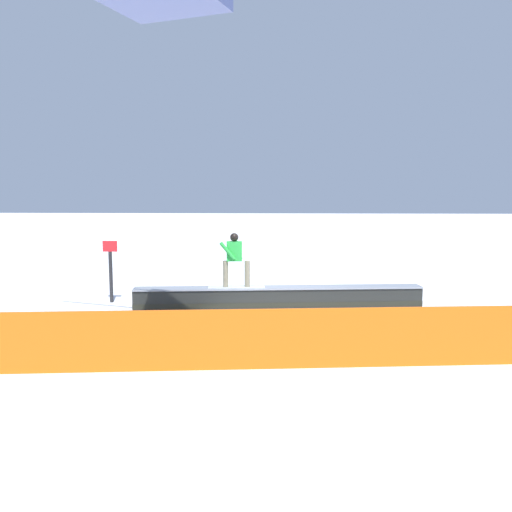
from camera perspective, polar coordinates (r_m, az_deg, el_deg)
The scene contains 5 objects.
ground_plane at distance 14.28m, azimuth 2.44°, elevation -5.59°, with size 120.00×120.00×0.00m, color white.
grind_box at distance 14.23m, azimuth 2.45°, elevation -4.57°, with size 7.66×1.32×0.58m.
snowboarder at distance 13.98m, azimuth -2.28°, elevation -0.21°, with size 1.51×0.47×1.44m.
safety_fence at distance 9.44m, azimuth 2.38°, elevation -8.85°, with size 9.68×0.06×1.07m, color orange.
trail_marker at distance 15.41m, azimuth -15.28°, elevation -1.38°, with size 0.40×0.10×1.73m.
Camera 1 is at (-0.02, 13.94, 3.11)m, focal length 37.39 mm.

